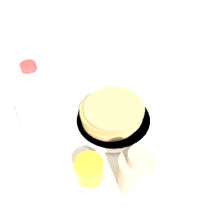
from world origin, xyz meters
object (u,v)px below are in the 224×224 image
plate (112,119)px  juice_glass (90,170)px  cream_jug (136,172)px  water_bottle_near (39,98)px  pancake_stack (112,112)px

plate → juice_glass: size_ratio=3.51×
juice_glass → cream_jug: bearing=-21.0°
cream_jug → water_bottle_near: (-0.22, 0.25, 0.05)m
juice_glass → cream_jug: 0.12m
water_bottle_near → juice_glass: bearing=-61.4°
plate → water_bottle_near: size_ratio=1.15×
pancake_stack → cream_jug: cream_jug is taller
water_bottle_near → pancake_stack: bearing=-9.6°
juice_glass → water_bottle_near: 0.25m
pancake_stack → juice_glass: (-0.09, -0.18, -0.01)m
cream_jug → water_bottle_near: 0.34m
juice_glass → water_bottle_near: (-0.11, 0.21, 0.07)m
juice_glass → water_bottle_near: water_bottle_near is taller
water_bottle_near → plate: bearing=-9.0°
plate → juice_glass: (-0.09, -0.18, 0.02)m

